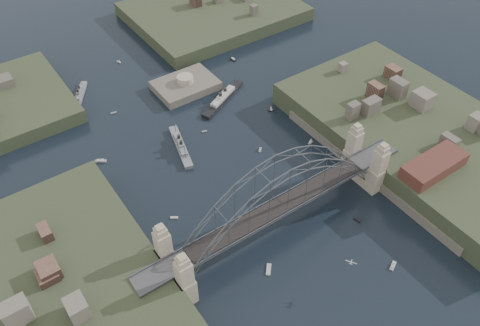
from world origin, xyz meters
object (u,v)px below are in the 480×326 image
at_px(naval_cruiser_near, 181,146).
at_px(bridge, 280,197).
at_px(naval_cruiser_far, 80,95).
at_px(wharf_shed, 434,165).
at_px(ocean_liner, 223,98).
at_px(fort_island, 186,89).

bearing_deg(naval_cruiser_near, bridge, -82.19).
bearing_deg(naval_cruiser_far, wharf_shed, -57.12).
bearing_deg(wharf_shed, naval_cruiser_near, 131.31).
distance_m(bridge, ocean_liner, 60.52).
height_order(bridge, ocean_liner, bridge).
xyz_separation_m(naval_cruiser_far, ocean_liner, (41.06, -31.50, 0.07)).
relative_size(naval_cruiser_far, ocean_liner, 0.64).
bearing_deg(naval_cruiser_near, naval_cruiser_far, 109.46).
relative_size(fort_island, wharf_shed, 1.10).
bearing_deg(bridge, wharf_shed, -17.65).
height_order(bridge, naval_cruiser_far, bridge).
relative_size(naval_cruiser_near, naval_cruiser_far, 1.39).
bearing_deg(bridge, naval_cruiser_near, 97.81).
distance_m(fort_island, naval_cruiser_near, 32.63).
bearing_deg(bridge, ocean_liner, 71.04).
height_order(bridge, wharf_shed, bridge).
distance_m(wharf_shed, naval_cruiser_near, 76.06).
bearing_deg(fort_island, bridge, -99.73).
relative_size(bridge, wharf_shed, 4.20).
relative_size(wharf_shed, naval_cruiser_near, 0.98).
bearing_deg(ocean_liner, wharf_shed, -70.62).
xyz_separation_m(fort_island, naval_cruiser_near, (-17.86, -27.28, 1.29)).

